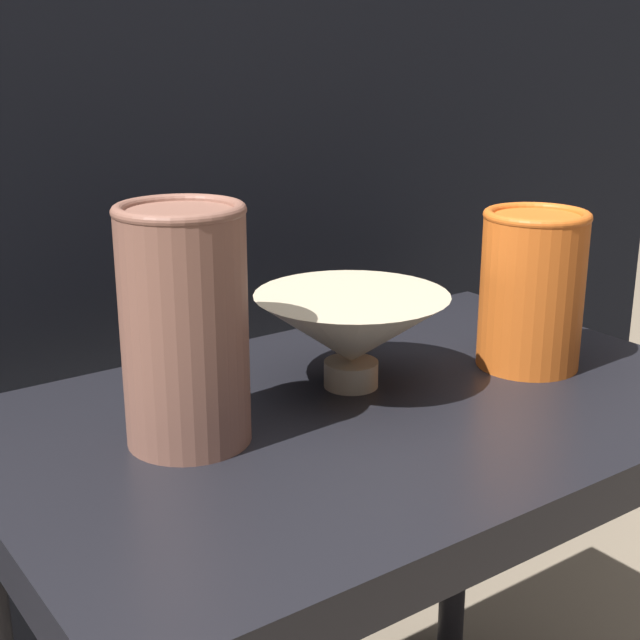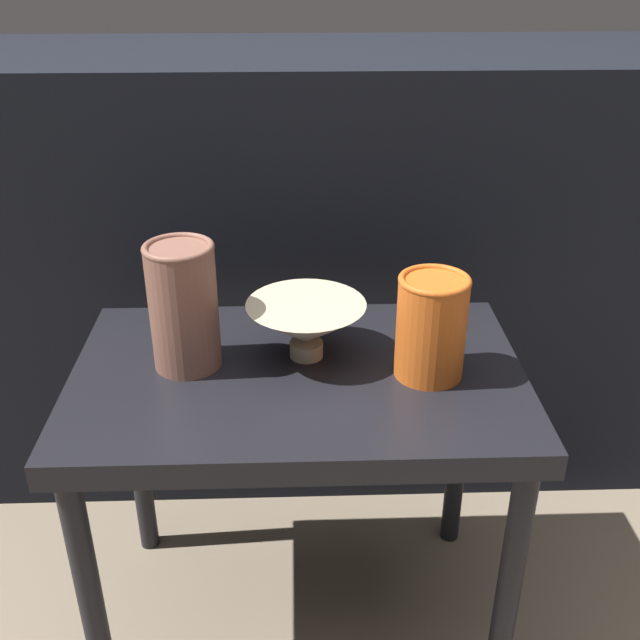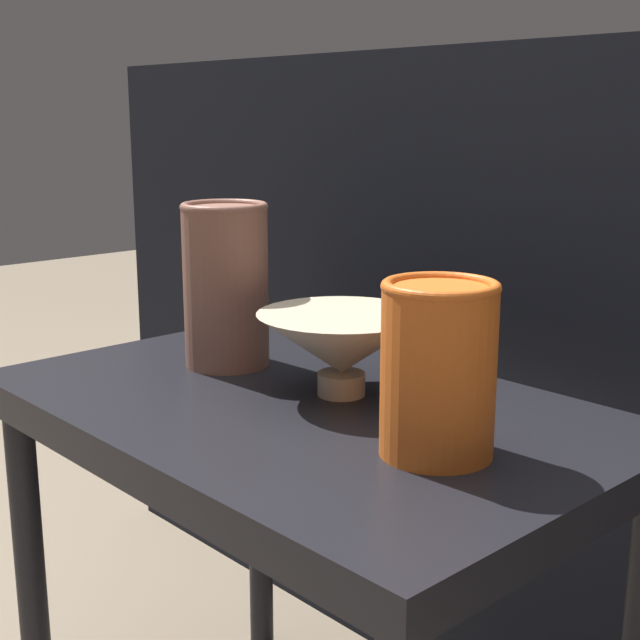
{
  "view_description": "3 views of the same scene",
  "coord_description": "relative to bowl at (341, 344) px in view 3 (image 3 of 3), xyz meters",
  "views": [
    {
      "loc": [
        -0.47,
        -0.58,
        0.83
      ],
      "look_at": [
        -0.01,
        0.06,
        0.58
      ],
      "focal_mm": 50.0,
      "sensor_mm": 36.0,
      "label": 1
    },
    {
      "loc": [
        -0.0,
        -0.96,
        1.11
      ],
      "look_at": [
        0.03,
        0.03,
        0.59
      ],
      "focal_mm": 42.0,
      "sensor_mm": 36.0,
      "label": 2
    },
    {
      "loc": [
        0.67,
        -0.6,
        0.81
      ],
      "look_at": [
        -0.02,
        0.05,
        0.59
      ],
      "focal_mm": 50.0,
      "sensor_mm": 36.0,
      "label": 3
    }
  ],
  "objects": [
    {
      "name": "couch_backdrop",
      "position": [
        -0.01,
        0.52,
        -0.12
      ],
      "size": [
        1.68,
        0.5,
        0.9
      ],
      "color": "black",
      "rests_on": "ground_plane"
    },
    {
      "name": "vase_colorful_right",
      "position": [
        0.18,
        -0.06,
        0.03
      ],
      "size": [
        0.1,
        0.1,
        0.16
      ],
      "color": "orange",
      "rests_on": "table"
    },
    {
      "name": "table",
      "position": [
        -0.01,
        -0.04,
        -0.12
      ],
      "size": [
        0.68,
        0.43,
        0.52
      ],
      "color": "black",
      "rests_on": "ground_plane"
    },
    {
      "name": "bowl",
      "position": [
        0.0,
        0.0,
        0.0
      ],
      "size": [
        0.18,
        0.18,
        0.09
      ],
      "color": "#C1B293",
      "rests_on": "table"
    },
    {
      "name": "vase_textured_left",
      "position": [
        -0.18,
        -0.02,
        0.04
      ],
      "size": [
        0.1,
        0.1,
        0.2
      ],
      "color": "brown",
      "rests_on": "table"
    }
  ]
}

